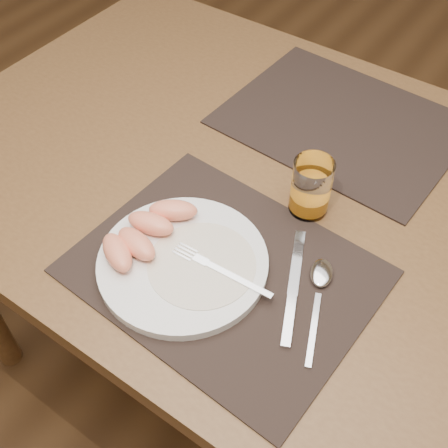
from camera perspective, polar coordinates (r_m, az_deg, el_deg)
ground at (r=1.64m, az=3.89°, el=-14.91°), size 5.00×5.00×0.00m
table at (r=1.08m, az=5.70°, el=0.81°), size 1.40×0.90×0.75m
placemat_near at (r=0.89m, az=0.00°, el=-4.82°), size 0.47×0.37×0.00m
placemat_far at (r=1.17m, az=11.86°, el=10.09°), size 0.47×0.37×0.00m
plate at (r=0.89m, az=-4.20°, el=-3.94°), size 0.27×0.27×0.02m
plate_dressing at (r=0.88m, az=-2.28°, el=-4.08°), size 0.17×0.17×0.00m
fork at (r=0.87m, az=-1.04°, el=-4.37°), size 0.18×0.03×0.00m
knife at (r=0.86m, az=6.94°, el=-7.18°), size 0.10×0.21×0.01m
spoon at (r=0.88m, az=9.76°, el=-5.70°), size 0.09×0.19×0.01m
juice_glass at (r=0.95m, az=8.80°, el=3.54°), size 0.07×0.07×0.10m
grapefruit_wedges at (r=0.90m, az=-8.03°, el=-0.81°), size 0.11×0.19×0.03m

